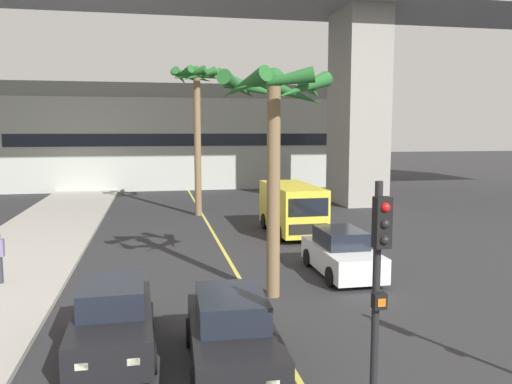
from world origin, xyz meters
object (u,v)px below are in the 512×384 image
at_px(traffic_light_median_near, 378,280).
at_px(car_queue_front, 232,334).
at_px(car_queue_third, 341,254).
at_px(palm_tree_mid_median, 274,113).
at_px(car_queue_second, 113,320).
at_px(delivery_van, 292,207).
at_px(palm_tree_near_median, 196,94).

bearing_deg(traffic_light_median_near, car_queue_front, 118.95).
xyz_separation_m(car_queue_third, palm_tree_mid_median, (-2.85, -1.91, 4.73)).
bearing_deg(car_queue_second, delivery_van, 58.49).
distance_m(car_queue_third, traffic_light_median_near, 10.14).
height_order(delivery_van, traffic_light_median_near, traffic_light_median_near).
bearing_deg(palm_tree_mid_median, delivery_van, 71.65).
bearing_deg(palm_tree_near_median, car_queue_front, -92.72).
relative_size(car_queue_front, palm_tree_mid_median, 0.62).
height_order(car_queue_front, palm_tree_near_median, palm_tree_near_median).
relative_size(delivery_van, palm_tree_near_median, 0.62).
xyz_separation_m(car_queue_front, palm_tree_mid_median, (1.90, 4.38, 4.73)).
height_order(car_queue_second, delivery_van, delivery_van).
bearing_deg(car_queue_second, car_queue_third, 34.42).
relative_size(car_queue_second, car_queue_third, 1.01).
bearing_deg(delivery_van, palm_tree_mid_median, -108.35).
xyz_separation_m(car_queue_front, car_queue_second, (-2.50, 1.33, 0.00)).
bearing_deg(car_queue_front, palm_tree_mid_median, 66.58).
relative_size(car_queue_third, palm_tree_near_median, 0.48).
distance_m(delivery_van, traffic_light_median_near, 16.90).
xyz_separation_m(palm_tree_near_median, palm_tree_mid_median, (0.96, -15.30, -1.54)).
xyz_separation_m(car_queue_third, traffic_light_median_near, (-2.98, -9.48, 1.99)).
height_order(car_queue_front, delivery_van, delivery_van).
xyz_separation_m(delivery_van, palm_tree_mid_median, (-2.98, -8.98, 4.16)).
relative_size(car_queue_front, palm_tree_near_median, 0.49).
bearing_deg(delivery_van, car_queue_third, -91.05).
bearing_deg(car_queue_second, palm_tree_near_median, 79.39).
height_order(car_queue_third, delivery_van, delivery_van).
bearing_deg(delivery_van, car_queue_second, -121.51).
bearing_deg(car_queue_front, car_queue_third, 52.97).
bearing_deg(palm_tree_mid_median, car_queue_third, 33.88).
bearing_deg(palm_tree_near_median, traffic_light_median_near, -87.92).
bearing_deg(palm_tree_mid_median, palm_tree_near_median, 93.59).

